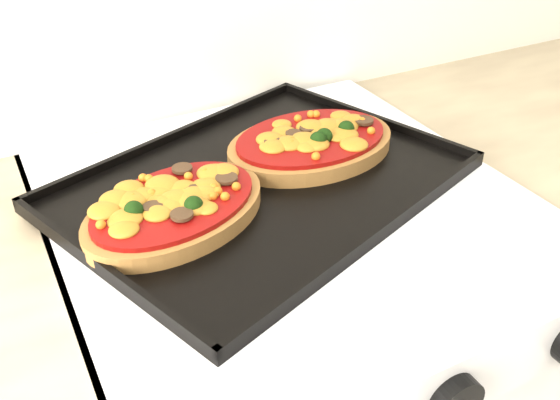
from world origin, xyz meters
TOP-DOWN VIEW (x-y plane):
  - control_panel at (-0.01, 1.39)m, footprint 0.60×0.02m
  - baking_tray at (-0.03, 1.73)m, footprint 0.61×0.53m
  - pizza_left at (-0.16, 1.70)m, footprint 0.28×0.23m
  - pizza_right at (0.07, 1.77)m, footprint 0.26×0.19m

SIDE VIEW (x-z plane):
  - control_panel at x=-0.01m, z-range 0.81..0.90m
  - baking_tray at x=-0.03m, z-range 0.91..0.93m
  - pizza_left at x=-0.16m, z-range 0.92..0.96m
  - pizza_right at x=0.07m, z-range 0.92..0.96m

